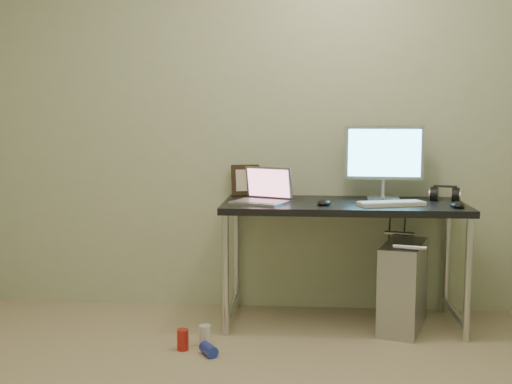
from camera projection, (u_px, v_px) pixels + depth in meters
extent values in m
cube|color=beige|center=(249.00, 118.00, 4.16)|extent=(3.50, 0.02, 2.50)
cube|color=black|center=(343.00, 206.00, 3.86)|extent=(1.44, 0.63, 0.04)
cylinder|color=silver|center=(226.00, 276.00, 3.68)|extent=(0.04, 0.04, 0.71)
cylinder|color=silver|center=(236.00, 255.00, 4.23)|extent=(0.04, 0.04, 0.71)
cylinder|color=silver|center=(468.00, 280.00, 3.57)|extent=(0.04, 0.04, 0.71)
cylinder|color=silver|center=(447.00, 258.00, 4.12)|extent=(0.04, 0.04, 0.71)
cylinder|color=silver|center=(231.00, 308.00, 3.99)|extent=(0.04, 0.55, 0.04)
cylinder|color=silver|center=(455.00, 313.00, 3.88)|extent=(0.04, 0.55, 0.04)
cube|color=#A5A5A9|center=(403.00, 286.00, 3.82)|extent=(0.36, 0.54, 0.52)
cylinder|color=silver|center=(410.00, 247.00, 3.58)|extent=(0.18, 0.08, 0.02)
cylinder|color=silver|center=(399.00, 233.00, 3.99)|extent=(0.18, 0.08, 0.02)
cylinder|color=black|center=(388.00, 251.00, 4.14)|extent=(0.01, 0.16, 0.69)
cylinder|color=black|center=(403.00, 255.00, 4.11)|extent=(0.02, 0.11, 0.71)
cylinder|color=red|center=(183.00, 340.00, 3.48)|extent=(0.08, 0.08, 0.12)
cylinder|color=silver|center=(205.00, 336.00, 3.54)|extent=(0.07, 0.07, 0.12)
cylinder|color=#2436B5|center=(209.00, 350.00, 3.41)|extent=(0.12, 0.13, 0.06)
cube|color=silver|center=(260.00, 202.00, 3.79)|extent=(0.36, 0.32, 0.02)
cube|color=gray|center=(260.00, 201.00, 3.79)|extent=(0.32, 0.27, 0.00)
cube|color=gray|center=(269.00, 183.00, 3.89)|extent=(0.30, 0.16, 0.20)
cube|color=#804957|center=(269.00, 183.00, 3.88)|extent=(0.26, 0.14, 0.17)
cube|color=silver|center=(383.00, 198.00, 4.01)|extent=(0.20, 0.15, 0.01)
cylinder|color=silver|center=(383.00, 188.00, 4.02)|extent=(0.03, 0.03, 0.11)
cube|color=silver|center=(384.00, 153.00, 3.99)|extent=(0.49, 0.06, 0.34)
cube|color=#4DC2EC|center=(384.00, 153.00, 3.97)|extent=(0.44, 0.03, 0.29)
cube|color=white|center=(391.00, 204.00, 3.72)|extent=(0.40, 0.23, 0.02)
ellipsoid|color=black|center=(457.00, 204.00, 3.64)|extent=(0.08, 0.13, 0.04)
ellipsoid|color=black|center=(324.00, 201.00, 3.74)|extent=(0.11, 0.14, 0.04)
cylinder|color=black|center=(434.00, 196.00, 3.93)|extent=(0.07, 0.11, 0.11)
cylinder|color=black|center=(456.00, 196.00, 3.92)|extent=(0.07, 0.11, 0.11)
cube|color=black|center=(445.00, 186.00, 3.92)|extent=(0.14, 0.05, 0.01)
cube|color=black|center=(251.00, 180.00, 4.18)|extent=(0.26, 0.13, 0.20)
cylinder|color=silver|center=(279.00, 190.00, 4.12)|extent=(0.01, 0.01, 0.09)
cylinder|color=white|center=(279.00, 181.00, 4.12)|extent=(0.05, 0.04, 0.04)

